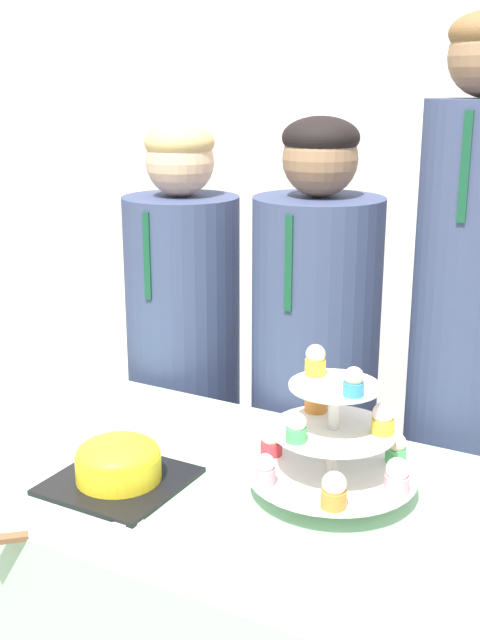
{
  "coord_description": "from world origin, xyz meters",
  "views": [
    {
      "loc": [
        0.78,
        -0.86,
        1.49
      ],
      "look_at": [
        0.09,
        0.38,
        1.07
      ],
      "focal_mm": 45.0,
      "sensor_mm": 36.0,
      "label": 1
    }
  ],
  "objects_px": {
    "round_cake": "(118,463)",
    "student_1": "(313,419)",
    "cupcake_stand": "(333,440)",
    "student_0": "(185,395)",
    "student_2": "(460,399)",
    "cake_knife": "(33,535)"
  },
  "relations": [
    {
      "from": "round_cake",
      "to": "student_0",
      "type": "height_order",
      "value": "student_0"
    },
    {
      "from": "round_cake",
      "to": "student_1",
      "type": "distance_m",
      "value": 0.68
    },
    {
      "from": "cake_knife",
      "to": "student_1",
      "type": "distance_m",
      "value": 0.89
    },
    {
      "from": "cake_knife",
      "to": "cupcake_stand",
      "type": "xyz_separation_m",
      "value": [
        0.39,
        0.38,
        0.11
      ]
    },
    {
      "from": "cake_knife",
      "to": "cupcake_stand",
      "type": "height_order",
      "value": "cupcake_stand"
    },
    {
      "from": "cake_knife",
      "to": "student_1",
      "type": "bearing_deg",
      "value": 38.84
    },
    {
      "from": "cupcake_stand",
      "to": "student_2",
      "type": "distance_m",
      "value": 0.51
    },
    {
      "from": "student_1",
      "to": "student_2",
      "type": "bearing_deg",
      "value": -0.0
    },
    {
      "from": "round_cake",
      "to": "cake_knife",
      "type": "xyz_separation_m",
      "value": [
        -0.01,
        -0.22,
        -0.04
      ]
    },
    {
      "from": "cake_knife",
      "to": "student_2",
      "type": "distance_m",
      "value": 1.01
    },
    {
      "from": "round_cake",
      "to": "student_1",
      "type": "xyz_separation_m",
      "value": [
        0.12,
        0.65,
        -0.13
      ]
    },
    {
      "from": "student_0",
      "to": "cake_knife",
      "type": "bearing_deg",
      "value": -73.32
    },
    {
      "from": "cupcake_stand",
      "to": "student_0",
      "type": "xyz_separation_m",
      "value": [
        -0.65,
        0.49,
        -0.21
      ]
    },
    {
      "from": "round_cake",
      "to": "cake_knife",
      "type": "bearing_deg",
      "value": -93.48
    },
    {
      "from": "cake_knife",
      "to": "student_0",
      "type": "xyz_separation_m",
      "value": [
        -0.26,
        0.87,
        -0.1
      ]
    },
    {
      "from": "round_cake",
      "to": "cupcake_stand",
      "type": "xyz_separation_m",
      "value": [
        0.37,
        0.16,
        0.07
      ]
    },
    {
      "from": "round_cake",
      "to": "student_1",
      "type": "bearing_deg",
      "value": 79.85
    },
    {
      "from": "cupcake_stand",
      "to": "student_0",
      "type": "distance_m",
      "value": 0.84
    },
    {
      "from": "round_cake",
      "to": "student_2",
      "type": "height_order",
      "value": "student_2"
    },
    {
      "from": "cake_knife",
      "to": "student_0",
      "type": "relative_size",
      "value": 0.16
    },
    {
      "from": "student_0",
      "to": "student_1",
      "type": "relative_size",
      "value": 0.98
    },
    {
      "from": "cupcake_stand",
      "to": "student_2",
      "type": "bearing_deg",
      "value": 77.09
    }
  ]
}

